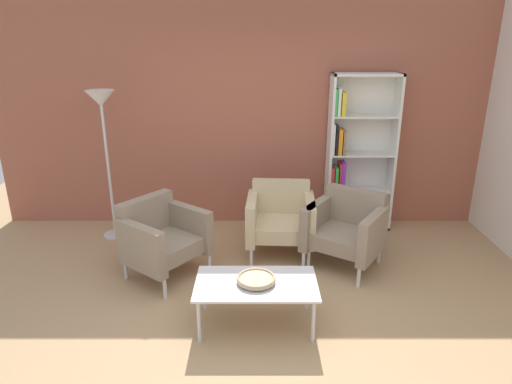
{
  "coord_description": "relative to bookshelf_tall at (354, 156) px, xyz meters",
  "views": [
    {
      "loc": [
        0.01,
        -3.05,
        2.32
      ],
      "look_at": [
        0.0,
        0.84,
        0.95
      ],
      "focal_mm": 31.57,
      "sensor_mm": 36.0,
      "label": 1
    }
  ],
  "objects": [
    {
      "name": "ground_plane",
      "position": [
        -1.2,
        -2.25,
        -0.91
      ],
      "size": [
        8.32,
        8.32,
        0.0
      ],
      "primitive_type": "plane",
      "color": "tan"
    },
    {
      "name": "floor_lamp_torchiere",
      "position": [
        -2.9,
        -0.3,
        0.54
      ],
      "size": [
        0.32,
        0.32,
        1.74
      ],
      "color": "silver",
      "rests_on": "ground_plane"
    },
    {
      "name": "bookshelf_tall",
      "position": [
        0.0,
        0.0,
        0.0
      ],
      "size": [
        0.8,
        0.3,
        1.9
      ],
      "color": "silver",
      "rests_on": "ground_plane"
    },
    {
      "name": "decorative_bowl",
      "position": [
        -1.19,
        -2.08,
        -0.48
      ],
      "size": [
        0.32,
        0.32,
        0.05
      ],
      "color": "tan",
      "rests_on": "coffee_table_low"
    },
    {
      "name": "coffee_table_low",
      "position": [
        -1.19,
        -2.08,
        -0.54
      ],
      "size": [
        1.0,
        0.56,
        0.4
      ],
      "color": "silver",
      "rests_on": "ground_plane"
    },
    {
      "name": "armchair_spare_guest",
      "position": [
        -0.92,
        -0.74,
        -0.5
      ],
      "size": [
        0.75,
        0.7,
        0.78
      ],
      "rotation": [
        0.0,
        0.0,
        -0.05
      ],
      "color": "#C6B289",
      "rests_on": "ground_plane"
    },
    {
      "name": "armchair_by_bookshelf",
      "position": [
        -0.25,
        -1.02,
        -0.5
      ],
      "size": [
        0.94,
        0.93,
        0.78
      ],
      "rotation": [
        0.0,
        0.0,
        -0.58
      ],
      "color": "gray",
      "rests_on": "ground_plane"
    },
    {
      "name": "brick_back_panel",
      "position": [
        -1.2,
        0.21,
        0.54
      ],
      "size": [
        6.4,
        0.12,
        2.9
      ],
      "primitive_type": "cube",
      "color": "#9E5642",
      "rests_on": "ground_plane"
    },
    {
      "name": "armchair_corner_red",
      "position": [
        -2.13,
        -1.23,
        -0.5
      ],
      "size": [
        0.94,
        0.95,
        0.78
      ],
      "rotation": [
        0.0,
        0.0,
        0.91
      ],
      "color": "gray",
      "rests_on": "ground_plane"
    }
  ]
}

